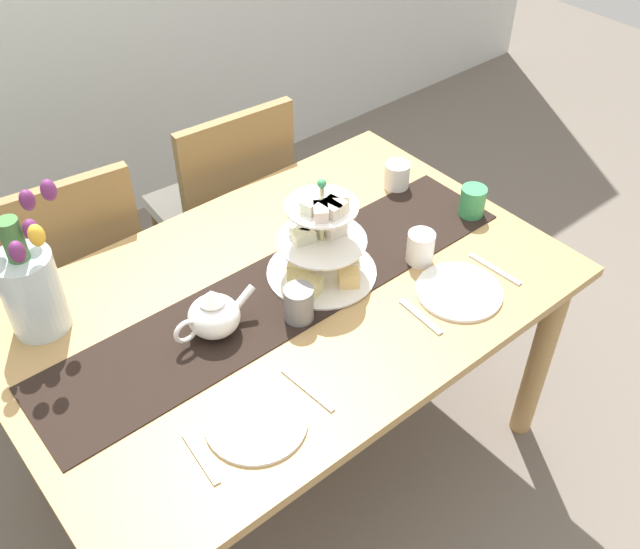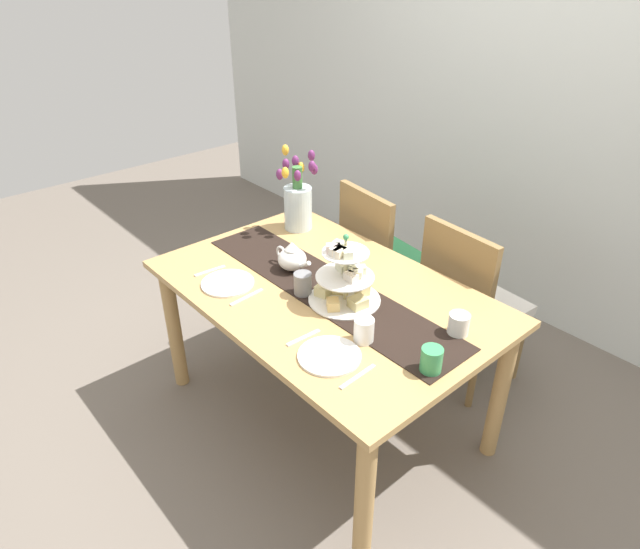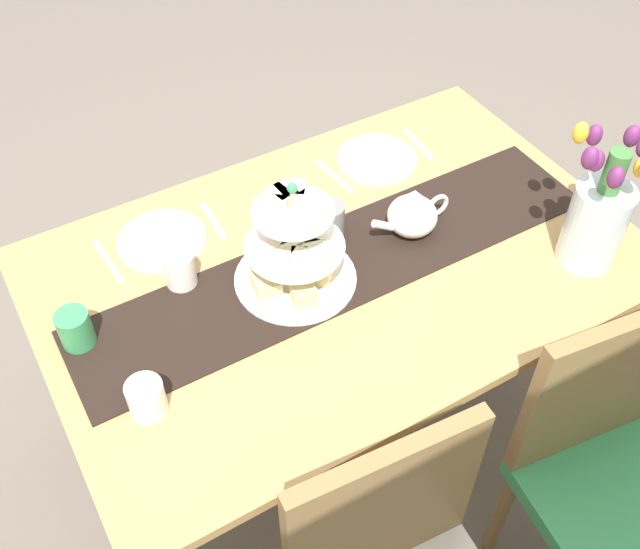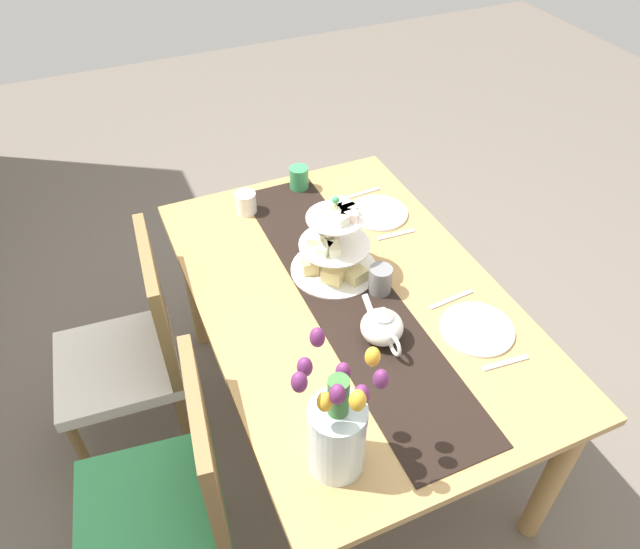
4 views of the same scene
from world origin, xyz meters
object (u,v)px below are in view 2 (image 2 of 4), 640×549
Objects in this scene: dinner_plate_right at (329,356)px; mug_orange at (431,360)px; tiered_cake_stand at (345,280)px; knife_right at (358,377)px; cream_jug at (459,324)px; teapot at (292,258)px; chair_right at (468,299)px; mug_grey at (303,283)px; dining_table at (324,309)px; knife_left at (247,297)px; chair_left at (380,256)px; tulip_vase at (298,201)px; dinner_plate_left at (228,283)px; mug_white_text at (364,330)px; fork_left at (210,271)px; fork_right at (304,338)px.

dinner_plate_right is 0.36m from mug_orange.
knife_right is (0.38, -0.29, -0.09)m from tiered_cake_stand.
tiered_cake_stand is at bearing -159.41° from cream_jug.
teapot is at bearing 174.72° from mug_orange.
chair_right reaches higher than mug_grey.
mug_grey is (-0.60, -0.26, 0.01)m from cream_jug.
cream_jug is 0.47m from knife_right.
knife_right reaches higher than dining_table.
knife_left is 1.79× the size of mug_orange.
tiered_cake_stand reaches higher than chair_right.
tiered_cake_stand is at bearing 45.86° from knife_left.
tulip_vase is (-0.22, -0.41, 0.38)m from chair_left.
tulip_vase is 0.65m from dinner_plate_left.
knife_right is 0.21m from mug_white_text.
dining_table is 0.79m from chair_left.
mug_white_text reaches higher than fork_left.
dinner_plate_right is (0.58, -0.29, -0.05)m from teapot.
dinner_plate_left is at bearing 180.00° from knife_left.
fork_right is 0.88× the size of knife_right.
mug_white_text is at bearing -169.20° from mug_orange.
cream_jug is at bearing 27.71° from dinner_plate_left.
tulip_vase is 4.41× the size of mug_grey.
teapot is at bearing 180.00° from dining_table.
chair_left reaches higher than mug_orange.
chair_right is at bearing 69.40° from dining_table.
teapot is (0.11, -0.71, 0.29)m from chair_left.
dinner_plate_left reaches higher than dining_table.
fork_right is 1.58× the size of mug_grey.
fork_right is at bearing 0.00° from knife_left.
knife_left is at bearing 180.00° from fork_right.
chair_left is 3.96× the size of dinner_plate_right.
chair_left is 1.16m from fork_right.
mug_white_text reaches higher than fork_right.
teapot reaches higher than dining_table.
mug_white_text is (0.91, -0.43, -0.10)m from tulip_vase.
chair_left is 2.17× the size of tulip_vase.
tiered_cake_stand is (-0.14, -0.71, 0.32)m from chair_right.
mug_grey is at bearing -107.21° from dining_table.
teapot is 1.04× the size of dinner_plate_left.
dinner_plate_left is 1.53× the size of fork_right.
fork_right is (0.43, -0.29, -0.06)m from teapot.
tiered_cake_stand reaches higher than dining_table.
cream_jug is 0.26m from mug_orange.
knife_left is 1.79× the size of mug_white_text.
dining_table is at bearing 140.65° from dinner_plate_right.
dining_table is 0.47m from dinner_plate_right.
cream_jug is (0.45, 0.17, -0.05)m from tiered_cake_stand.
tiered_cake_stand is 3.20× the size of mug_orange.
mug_grey is 1.00× the size of mug_orange.
mug_white_text reaches higher than cream_jug.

